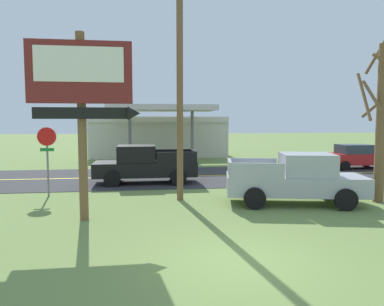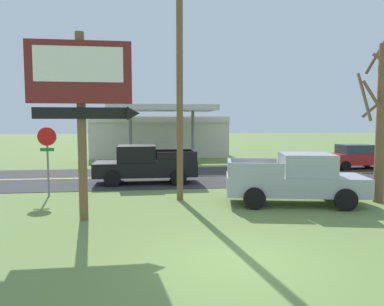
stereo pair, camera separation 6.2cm
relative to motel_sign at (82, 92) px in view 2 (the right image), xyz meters
The scene contains 11 objects.
ground_plane 6.98m from the motel_sign, 45.18° to the right, with size 180.00×180.00×0.00m, color olive.
road_asphalt 10.66m from the motel_sign, 66.18° to the left, with size 140.00×8.00×0.02m, color #333335.
road_centre_line 10.66m from the motel_sign, 66.18° to the left, with size 126.00×0.20×0.01m, color gold.
motel_sign is the anchor object (origin of this frame).
stop_sign 5.14m from the motel_sign, 117.57° to the left, with size 0.80×0.08×2.95m.
utility_pole 4.38m from the motel_sign, 39.36° to the left, with size 1.90×0.26×9.44m.
bare_tree 11.18m from the motel_sign, ahead, with size 1.82×1.66×6.45m.
gas_station 22.37m from the motel_sign, 81.63° to the left, with size 12.00×11.50×4.40m.
pickup_silver_parked_on_lawn 8.43m from the motel_sign, 10.48° to the left, with size 5.49×3.00×1.96m.
pickup_black_on_road 7.90m from the motel_sign, 74.96° to the left, with size 5.20×2.24×1.96m.
car_red_mid_lane 19.73m from the motel_sign, 34.43° to the left, with size 4.20×2.00×1.64m.
Camera 2 is at (-2.06, -7.90, 3.18)m, focal length 34.25 mm.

